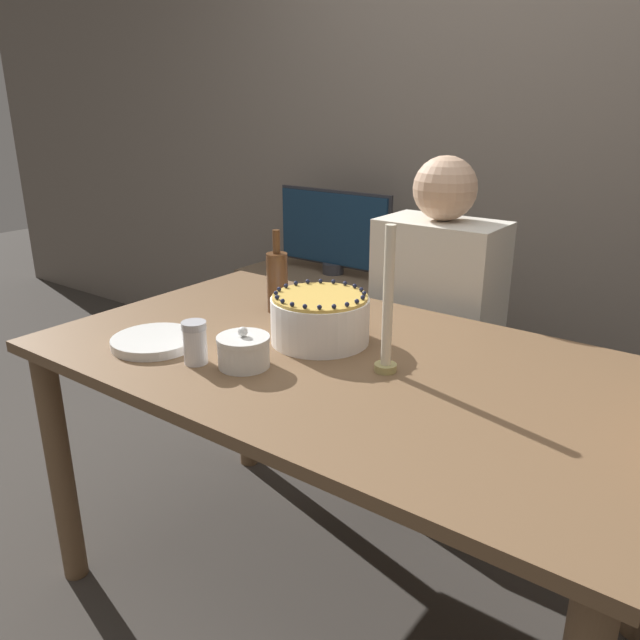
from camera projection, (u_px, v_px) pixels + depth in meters
name	position (u px, v px, depth m)	size (l,w,h in m)	color
ground_plane	(338.00, 601.00, 1.82)	(12.00, 12.00, 0.00)	#3D3833
wall_behind	(547.00, 121.00, 2.44)	(8.00, 0.05, 2.60)	slate
dining_table	(341.00, 397.00, 1.60)	(1.55, 0.90, 0.77)	brown
cake	(320.00, 319.00, 1.63)	(0.26, 0.26, 0.14)	white
sugar_bowl	(244.00, 351.00, 1.49)	(0.13, 0.13, 0.10)	white
sugar_shaker	(195.00, 342.00, 1.50)	(0.06, 0.06, 0.11)	white
plate_stack	(155.00, 341.00, 1.62)	(0.22, 0.22, 0.02)	white
candle	(388.00, 312.00, 1.42)	(0.05, 0.05, 0.35)	tan
bottle	(277.00, 281.00, 1.86)	(0.06, 0.06, 0.25)	brown
person_man_blue_shirt	(434.00, 359.00, 2.16)	(0.40, 0.34, 1.22)	#473D33
side_cabinet	(333.00, 334.00, 3.03)	(0.84, 0.46, 0.61)	brown
tv_monitor	(334.00, 231.00, 2.87)	(0.60, 0.10, 0.39)	#2D2D33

